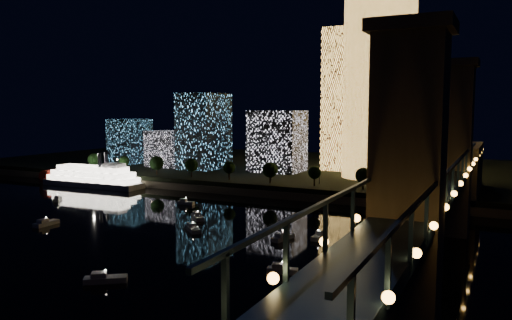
{
  "coord_description": "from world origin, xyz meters",
  "views": [
    {
      "loc": [
        78.99,
        -102.48,
        36.02
      ],
      "look_at": [
        -0.12,
        55.0,
        18.17
      ],
      "focal_mm": 35.0,
      "sensor_mm": 36.0,
      "label": 1
    }
  ],
  "objects_px": {
    "tower_rectangular": "(349,100)",
    "tower_cylindrical": "(379,81)",
    "riverboat": "(89,177)",
    "truss_bridge": "(427,206)"
  },
  "relations": [
    {
      "from": "tower_cylindrical",
      "to": "riverboat",
      "type": "height_order",
      "value": "tower_cylindrical"
    },
    {
      "from": "tower_cylindrical",
      "to": "tower_rectangular",
      "type": "relative_size",
      "value": 1.22
    },
    {
      "from": "tower_rectangular",
      "to": "riverboat",
      "type": "distance_m",
      "value": 134.33
    },
    {
      "from": "truss_bridge",
      "to": "riverboat",
      "type": "height_order",
      "value": "truss_bridge"
    },
    {
      "from": "tower_cylindrical",
      "to": "truss_bridge",
      "type": "xyz_separation_m",
      "value": [
        38.66,
        -122.62,
        -32.8
      ]
    },
    {
      "from": "tower_rectangular",
      "to": "riverboat",
      "type": "xyz_separation_m",
      "value": [
        -102.17,
        -79.13,
        -36.68
      ]
    },
    {
      "from": "riverboat",
      "to": "tower_rectangular",
      "type": "bearing_deg",
      "value": 37.76
    },
    {
      "from": "tower_cylindrical",
      "to": "tower_rectangular",
      "type": "bearing_deg",
      "value": 131.47
    },
    {
      "from": "tower_cylindrical",
      "to": "riverboat",
      "type": "relative_size",
      "value": 1.58
    },
    {
      "from": "tower_rectangular",
      "to": "tower_cylindrical",
      "type": "bearing_deg",
      "value": -48.53
    }
  ]
}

